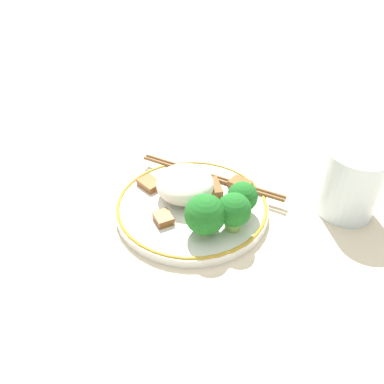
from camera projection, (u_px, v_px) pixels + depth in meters
ground_plane at (192, 211)px, 0.53m from camera, size 3.00×3.00×0.00m
plate at (192, 206)px, 0.52m from camera, size 0.21×0.21×0.02m
rice_mound at (185, 184)px, 0.52m from camera, size 0.08×0.08×0.04m
broccoli_back_left at (205, 215)px, 0.46m from camera, size 0.05×0.05×0.06m
broccoli_back_center at (234, 211)px, 0.46m from camera, size 0.04×0.04×0.05m
broccoli_back_right at (242, 197)px, 0.49m from camera, size 0.04×0.04×0.05m
meat_near_front at (163, 218)px, 0.49m from camera, size 0.03×0.03×0.01m
meat_near_left at (240, 184)px, 0.55m from camera, size 0.04×0.04×0.01m
meat_near_right at (150, 184)px, 0.55m from camera, size 0.04×0.04×0.01m
meat_near_back at (214, 188)px, 0.54m from camera, size 0.04×0.02×0.01m
meat_on_rice_edge at (173, 178)px, 0.56m from camera, size 0.04×0.04×0.01m
chopsticks at (210, 176)px, 0.57m from camera, size 0.14×0.20×0.01m
drinking_glass at (351, 184)px, 0.50m from camera, size 0.08×0.08×0.09m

